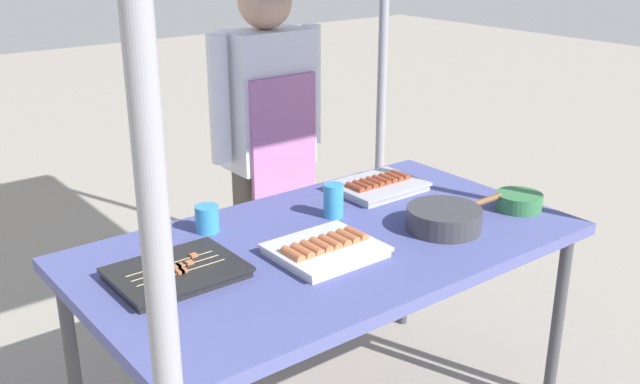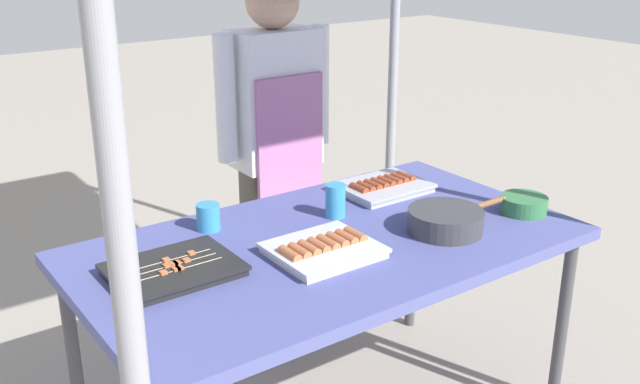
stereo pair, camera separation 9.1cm
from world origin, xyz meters
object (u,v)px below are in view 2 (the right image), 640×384
tray_grilled_sausages (383,187)px  cooking_wok (446,220)px  stall_table (329,255)px  vendor_woman (276,134)px  tray_pork_links (323,249)px  drink_cup_by_wok (208,217)px  tray_meat_skewers (174,270)px  condiment_bowl (524,204)px  drink_cup_near_edge (335,201)px

tray_grilled_sausages → cooking_wok: bearing=-100.4°
stall_table → cooking_wok: size_ratio=3.90×
vendor_woman → tray_pork_links: bearing=67.5°
stall_table → tray_pork_links: bearing=-134.8°
stall_table → cooking_wok: bearing=-24.7°
drink_cup_by_wok → tray_meat_skewers: bearing=-134.7°
condiment_bowl → drink_cup_near_edge: 0.67m
tray_meat_skewers → stall_table: bearing=-6.9°
tray_meat_skewers → condiment_bowl: 1.24m
condiment_bowl → drink_cup_by_wok: drink_cup_by_wok is taller
stall_table → tray_pork_links: tray_pork_links is taller
tray_meat_skewers → drink_cup_near_edge: (0.65, 0.09, 0.04)m
tray_grilled_sausages → vendor_woman: size_ratio=0.21×
drink_cup_near_edge → drink_cup_by_wok: bearing=159.5°
stall_table → tray_grilled_sausages: 0.50m
tray_pork_links → drink_cup_by_wok: bearing=116.8°
stall_table → tray_meat_skewers: tray_meat_skewers is taller
tray_grilled_sausages → drink_cup_near_edge: (-0.30, -0.10, 0.04)m
tray_meat_skewers → vendor_woman: (0.75, 0.64, 0.13)m
tray_grilled_sausages → condiment_bowl: (0.27, -0.45, 0.01)m
cooking_wok → vendor_woman: size_ratio=0.27×
tray_pork_links → tray_grilled_sausages: bearing=32.5°
tray_pork_links → stall_table: bearing=45.2°
tray_meat_skewers → drink_cup_near_edge: drink_cup_near_edge is taller
tray_grilled_sausages → drink_cup_by_wok: 0.71m
stall_table → cooking_wok: 0.40m
vendor_woman → cooking_wok: bearing=97.6°
tray_grilled_sausages → drink_cup_by_wok: bearing=175.5°
tray_grilled_sausages → drink_cup_near_edge: 0.31m
condiment_bowl → vendor_woman: (-0.46, 0.90, 0.12)m
tray_meat_skewers → cooking_wok: cooking_wok is taller
stall_table → condiment_bowl: condiment_bowl is taller
cooking_wok → condiment_bowl: cooking_wok is taller
cooking_wok → tray_meat_skewers: bearing=165.4°
stall_table → tray_grilled_sausages: tray_grilled_sausages is taller
stall_table → tray_pork_links: (-0.08, -0.08, 0.07)m
tray_pork_links → vendor_woman: size_ratio=0.21×
tray_meat_skewers → drink_cup_near_edge: 0.65m
condiment_bowl → vendor_woman: 1.02m
tray_grilled_sausages → drink_cup_near_edge: size_ratio=2.76×
tray_pork_links → condiment_bowl: condiment_bowl is taller
tray_meat_skewers → drink_cup_near_edge: bearing=7.6°
stall_table → tray_pork_links: size_ratio=5.09×
condiment_bowl → drink_cup_by_wok: bearing=152.7°
stall_table → tray_grilled_sausages: (0.43, 0.25, 0.07)m
cooking_wok → drink_cup_near_edge: drink_cup_near_edge is taller
stall_table → condiment_bowl: bearing=-16.1°
tray_pork_links → drink_cup_near_edge: size_ratio=2.67×
tray_pork_links → drink_cup_near_edge: bearing=46.8°
tray_meat_skewers → cooking_wok: bearing=-14.6°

